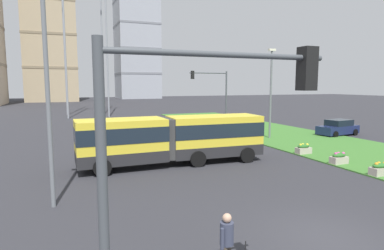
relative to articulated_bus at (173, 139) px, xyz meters
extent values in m
plane|color=#2D2D33|center=(1.54, -11.49, -1.65)|extent=(260.00, 260.00, 0.00)
cube|color=#3D752D|center=(14.07, -1.49, -1.61)|extent=(10.00, 70.00, 0.08)
cube|color=yellow|center=(2.84, -0.06, 0.07)|extent=(6.11, 2.77, 2.55)
cube|color=#262628|center=(2.84, -0.06, -0.85)|extent=(6.13, 2.79, 0.70)
cube|color=#19232D|center=(2.84, -0.06, 0.50)|extent=(6.15, 2.81, 0.90)
cube|color=yellow|center=(-3.25, 0.04, 0.07)|extent=(5.23, 2.56, 2.55)
cube|color=#262628|center=(-3.25, 0.04, -0.85)|extent=(5.25, 2.58, 0.70)
cube|color=#19232D|center=(-3.25, 0.04, 0.50)|extent=(5.27, 2.60, 0.90)
cylinder|color=#383838|center=(-0.15, 0.08, 0.07)|extent=(2.40, 2.40, 2.45)
cylinder|color=black|center=(4.70, 1.11, -1.15)|extent=(1.01, 0.33, 1.00)
cylinder|color=black|center=(4.58, -1.39, -1.15)|extent=(1.01, 0.33, 1.00)
cylinder|color=black|center=(1.30, 1.27, -1.15)|extent=(1.01, 0.33, 1.00)
cylinder|color=black|center=(1.19, -1.23, -1.15)|extent=(1.01, 0.33, 1.00)
cylinder|color=black|center=(-4.57, 1.28, -1.15)|extent=(1.00, 0.29, 1.00)
cylinder|color=black|center=(-4.54, -1.22, -1.15)|extent=(1.00, 0.29, 1.00)
sphere|color=#F9EFC6|center=(5.90, 0.71, -0.85)|extent=(0.24, 0.24, 0.24)
sphere|color=#F9EFC6|center=(5.82, -1.09, -0.85)|extent=(0.24, 0.24, 0.24)
cube|color=#19234C|center=(19.07, 5.25, -1.07)|extent=(4.60, 2.36, 0.80)
cube|color=black|center=(19.21, 5.26, -0.37)|extent=(2.57, 1.98, 0.60)
cylinder|color=black|center=(17.70, 4.16, -1.33)|extent=(0.66, 0.30, 0.64)
cylinder|color=black|center=(17.46, 5.94, -1.33)|extent=(0.66, 0.30, 0.64)
cylinder|color=black|center=(20.67, 4.55, -1.33)|extent=(0.66, 0.30, 0.64)
cylinder|color=black|center=(20.44, 6.33, -1.33)|extent=(0.66, 0.30, 0.64)
cylinder|color=#383D51|center=(-2.63, -12.22, -0.45)|extent=(0.36, 0.36, 0.60)
sphere|color=tan|center=(-2.63, -12.22, -0.03)|extent=(0.24, 0.24, 0.24)
cylinder|color=#383D51|center=(-2.83, -12.36, -0.50)|extent=(0.10, 0.10, 0.55)
cylinder|color=#383D51|center=(-2.43, -12.09, -0.50)|extent=(0.10, 0.10, 0.55)
cylinder|color=black|center=(-2.18, -12.42, -0.85)|extent=(0.03, 0.03, 0.40)
cube|color=#B7AD9E|center=(9.67, -6.92, -1.35)|extent=(1.10, 0.56, 0.44)
ellipsoid|color=#2D6B28|center=(9.67, -6.92, -1.03)|extent=(0.99, 0.50, 0.28)
sphere|color=orange|center=(9.39, -6.92, -0.93)|extent=(0.20, 0.20, 0.20)
sphere|color=orange|center=(9.67, -6.84, -0.93)|extent=(0.20, 0.20, 0.20)
cube|color=#B7AD9E|center=(9.67, -4.06, -1.35)|extent=(1.10, 0.56, 0.44)
ellipsoid|color=#2D6B28|center=(9.67, -4.06, -1.03)|extent=(0.99, 0.50, 0.28)
sphere|color=#D14C99|center=(9.39, -4.06, -0.93)|extent=(0.20, 0.20, 0.20)
sphere|color=#D14C99|center=(9.67, -3.98, -0.93)|extent=(0.20, 0.20, 0.20)
sphere|color=#D14C99|center=(9.95, -4.12, -0.93)|extent=(0.20, 0.20, 0.20)
cube|color=#B7AD9E|center=(9.67, -0.79, -1.35)|extent=(1.10, 0.56, 0.44)
ellipsoid|color=#2D6B28|center=(9.67, -0.79, -1.03)|extent=(0.99, 0.50, 0.28)
sphere|color=yellow|center=(9.39, -0.79, -0.93)|extent=(0.20, 0.20, 0.20)
sphere|color=yellow|center=(9.67, -0.71, -0.93)|extent=(0.20, 0.20, 0.20)
sphere|color=yellow|center=(9.95, -0.85, -0.93)|extent=(0.20, 0.20, 0.20)
cylinder|color=#474C51|center=(-5.96, -14.49, 1.21)|extent=(0.16, 0.16, 5.73)
cylinder|color=#474C51|center=(-3.94, -14.49, 3.87)|extent=(4.04, 0.10, 0.10)
cube|color=black|center=(-2.22, -14.49, 3.67)|extent=(0.28, 0.28, 0.80)
sphere|color=red|center=(-2.22, -14.49, 3.92)|extent=(0.16, 0.16, 0.16)
sphere|color=yellow|center=(-2.22, -14.49, 3.66)|extent=(0.16, 0.16, 0.16)
sphere|color=green|center=(-2.22, -14.49, 3.40)|extent=(0.16, 0.16, 0.16)
cylinder|color=#474C51|center=(9.27, 10.51, 1.54)|extent=(0.16, 0.16, 6.39)
cylinder|color=#474C51|center=(7.25, 10.51, 4.53)|extent=(4.02, 0.10, 0.10)
cube|color=black|center=(5.54, 10.51, 4.33)|extent=(0.28, 0.28, 0.80)
sphere|color=red|center=(5.54, 10.51, 4.58)|extent=(0.16, 0.16, 0.16)
sphere|color=yellow|center=(5.54, 10.51, 4.32)|extent=(0.16, 0.16, 0.16)
sphere|color=green|center=(5.54, 10.51, 4.06)|extent=(0.16, 0.16, 0.16)
cylinder|color=slate|center=(-6.96, -5.13, 3.02)|extent=(0.18, 0.18, 9.35)
cylinder|color=slate|center=(11.57, 6.09, 2.39)|extent=(0.18, 0.18, 8.09)
cube|color=white|center=(11.57, 6.09, 6.53)|extent=(0.70, 0.28, 0.20)
cube|color=tan|center=(-8.78, 90.68, 17.53)|extent=(14.69, 14.55, 38.37)
cube|color=#85765B|center=(-8.78, 90.68, 8.29)|extent=(14.89, 14.75, 0.70)
cube|color=#85765B|center=(-8.78, 90.68, 17.88)|extent=(14.89, 14.75, 0.70)
cube|color=#85765B|center=(-8.78, 90.68, 27.48)|extent=(14.89, 14.75, 0.70)
cube|color=#9EA3AD|center=(20.53, 103.29, 24.58)|extent=(14.60, 15.24, 52.47)
cube|color=gray|center=(20.53, 103.29, 7.44)|extent=(14.80, 15.44, 0.70)
cube|color=gray|center=(20.53, 103.29, 16.19)|extent=(14.80, 15.44, 0.70)
cube|color=gray|center=(20.53, 103.29, 24.93)|extent=(14.80, 15.44, 0.70)
cube|color=gray|center=(20.53, 103.29, 33.67)|extent=(14.80, 15.44, 0.70)
cylinder|color=gray|center=(0.42, 38.93, 14.80)|extent=(0.24, 0.24, 32.91)
cylinder|color=gray|center=(-5.58, 38.93, 14.80)|extent=(0.24, 0.24, 32.91)
cylinder|color=gray|center=(0.42, 32.93, 14.80)|extent=(0.24, 0.24, 32.91)
cylinder|color=gray|center=(-5.58, 32.93, 14.80)|extent=(0.24, 0.24, 32.91)
camera|label=1|loc=(-6.47, -19.39, 3.38)|focal=30.61mm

